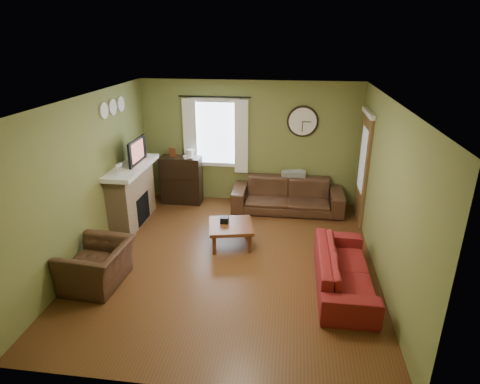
# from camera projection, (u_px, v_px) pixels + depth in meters

# --- Properties ---
(floor) EXTENTS (4.60, 5.20, 0.00)m
(floor) POSITION_uv_depth(u_px,v_px,m) (231.00, 260.00, 6.59)
(floor) COLOR #553117
(floor) RESTS_ON ground
(ceiling) EXTENTS (4.60, 5.20, 0.00)m
(ceiling) POSITION_uv_depth(u_px,v_px,m) (229.00, 100.00, 5.63)
(ceiling) COLOR white
(ceiling) RESTS_ON ground
(wall_left) EXTENTS (0.00, 5.20, 2.60)m
(wall_left) POSITION_uv_depth(u_px,v_px,m) (88.00, 179.00, 6.40)
(wall_left) COLOR olive
(wall_left) RESTS_ON ground
(wall_right) EXTENTS (0.00, 5.20, 2.60)m
(wall_right) POSITION_uv_depth(u_px,v_px,m) (386.00, 193.00, 5.83)
(wall_right) COLOR olive
(wall_right) RESTS_ON ground
(wall_back) EXTENTS (4.60, 0.00, 2.60)m
(wall_back) POSITION_uv_depth(u_px,v_px,m) (249.00, 143.00, 8.51)
(wall_back) COLOR olive
(wall_back) RESTS_ON ground
(wall_front) EXTENTS (4.60, 0.00, 2.60)m
(wall_front) POSITION_uv_depth(u_px,v_px,m) (187.00, 285.00, 3.72)
(wall_front) COLOR olive
(wall_front) RESTS_ON ground
(fireplace) EXTENTS (0.40, 1.40, 1.10)m
(fireplace) POSITION_uv_depth(u_px,v_px,m) (132.00, 196.00, 7.71)
(fireplace) COLOR tan
(fireplace) RESTS_ON floor
(firebox) EXTENTS (0.04, 0.60, 0.55)m
(firebox) POSITION_uv_depth(u_px,v_px,m) (143.00, 209.00, 7.78)
(firebox) COLOR black
(firebox) RESTS_ON fireplace
(mantel) EXTENTS (0.58, 1.60, 0.08)m
(mantel) POSITION_uv_depth(u_px,v_px,m) (130.00, 167.00, 7.49)
(mantel) COLOR white
(mantel) RESTS_ON fireplace
(tv) EXTENTS (0.08, 0.60, 0.35)m
(tv) POSITION_uv_depth(u_px,v_px,m) (133.00, 154.00, 7.54)
(tv) COLOR black
(tv) RESTS_ON mantel
(tv_screen) EXTENTS (0.02, 0.62, 0.36)m
(tv_screen) POSITION_uv_depth(u_px,v_px,m) (137.00, 151.00, 7.51)
(tv_screen) COLOR #994C3F
(tv_screen) RESTS_ON mantel
(medallion_left) EXTENTS (0.28, 0.28, 0.03)m
(medallion_left) POSITION_uv_depth(u_px,v_px,m) (104.00, 111.00, 6.78)
(medallion_left) COLOR white
(medallion_left) RESTS_ON wall_left
(medallion_mid) EXTENTS (0.28, 0.28, 0.03)m
(medallion_mid) POSITION_uv_depth(u_px,v_px,m) (113.00, 107.00, 7.10)
(medallion_mid) COLOR white
(medallion_mid) RESTS_ON wall_left
(medallion_right) EXTENTS (0.28, 0.28, 0.03)m
(medallion_right) POSITION_uv_depth(u_px,v_px,m) (121.00, 104.00, 7.42)
(medallion_right) COLOR white
(medallion_right) RESTS_ON wall_left
(window_pane) EXTENTS (1.00, 0.02, 1.30)m
(window_pane) POSITION_uv_depth(u_px,v_px,m) (216.00, 133.00, 8.50)
(window_pane) COLOR silver
(window_pane) RESTS_ON wall_back
(curtain_rod) EXTENTS (0.03, 0.03, 1.50)m
(curtain_rod) POSITION_uv_depth(u_px,v_px,m) (214.00, 97.00, 8.13)
(curtain_rod) COLOR black
(curtain_rod) RESTS_ON wall_back
(curtain_left) EXTENTS (0.28, 0.04, 1.55)m
(curtain_left) POSITION_uv_depth(u_px,v_px,m) (190.00, 136.00, 8.50)
(curtain_left) COLOR white
(curtain_left) RESTS_ON wall_back
(curtain_right) EXTENTS (0.28, 0.04, 1.55)m
(curtain_right) POSITION_uv_depth(u_px,v_px,m) (241.00, 137.00, 8.36)
(curtain_right) COLOR white
(curtain_right) RESTS_ON wall_back
(wall_clock) EXTENTS (0.64, 0.06, 0.64)m
(wall_clock) POSITION_uv_depth(u_px,v_px,m) (303.00, 121.00, 8.14)
(wall_clock) COLOR white
(wall_clock) RESTS_ON wall_back
(door) EXTENTS (0.05, 0.90, 2.10)m
(door) POSITION_uv_depth(u_px,v_px,m) (363.00, 170.00, 7.63)
(door) COLOR brown
(door) RESTS_ON floor
(bookshelf) EXTENTS (0.87, 0.37, 1.03)m
(bookshelf) POSITION_uv_depth(u_px,v_px,m) (181.00, 180.00, 8.66)
(bookshelf) COLOR black
(bookshelf) RESTS_ON floor
(book) EXTENTS (0.26, 0.29, 0.02)m
(book) POSITION_uv_depth(u_px,v_px,m) (184.00, 161.00, 8.44)
(book) COLOR #582B14
(book) RESTS_ON bookshelf
(sofa_brown) EXTENTS (2.27, 0.89, 0.66)m
(sofa_brown) POSITION_uv_depth(u_px,v_px,m) (287.00, 195.00, 8.33)
(sofa_brown) COLOR #3D2619
(sofa_brown) RESTS_ON floor
(pillow_left) EXTENTS (0.45, 0.16, 0.45)m
(pillow_left) POSITION_uv_depth(u_px,v_px,m) (294.00, 181.00, 8.52)
(pillow_left) COLOR gray
(pillow_left) RESTS_ON sofa_brown
(pillow_right) EXTENTS (0.47, 0.24, 0.45)m
(pillow_right) POSITION_uv_depth(u_px,v_px,m) (292.00, 180.00, 8.55)
(pillow_right) COLOR gray
(pillow_right) RESTS_ON sofa_brown
(sofa_red) EXTENTS (0.76, 1.95, 0.57)m
(sofa_red) POSITION_uv_depth(u_px,v_px,m) (344.00, 269.00, 5.81)
(sofa_red) COLOR maroon
(sofa_red) RESTS_ON floor
(armchair) EXTENTS (0.90, 1.02, 0.63)m
(armchair) POSITION_uv_depth(u_px,v_px,m) (98.00, 265.00, 5.86)
(armchair) COLOR #3D2619
(armchair) RESTS_ON floor
(coffee_table) EXTENTS (0.88, 0.88, 0.40)m
(coffee_table) POSITION_uv_depth(u_px,v_px,m) (231.00, 235.00, 7.00)
(coffee_table) COLOR #582B14
(coffee_table) RESTS_ON floor
(tissue_box) EXTENTS (0.15, 0.15, 0.11)m
(tissue_box) POSITION_uv_depth(u_px,v_px,m) (225.00, 222.00, 6.99)
(tissue_box) COLOR black
(tissue_box) RESTS_ON coffee_table
(wine_glass_a) EXTENTS (0.07, 0.07, 0.20)m
(wine_glass_a) POSITION_uv_depth(u_px,v_px,m) (118.00, 170.00, 6.89)
(wine_glass_a) COLOR white
(wine_glass_a) RESTS_ON mantel
(wine_glass_b) EXTENTS (0.07, 0.07, 0.19)m
(wine_glass_b) POSITION_uv_depth(u_px,v_px,m) (121.00, 168.00, 7.01)
(wine_glass_b) COLOR white
(wine_glass_b) RESTS_ON mantel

